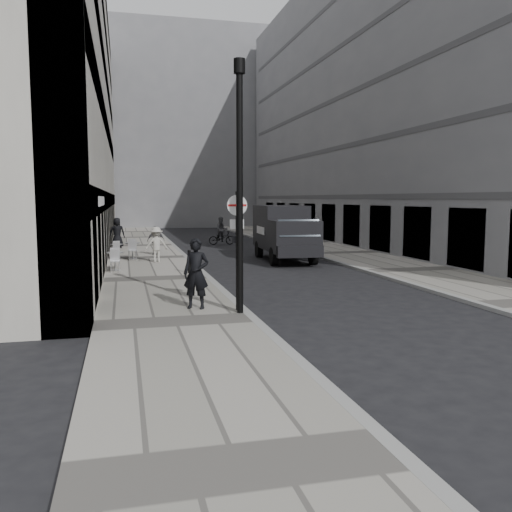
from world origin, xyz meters
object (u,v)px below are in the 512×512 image
Objects in this scene: sign_post at (237,235)px; cyclist at (222,234)px; lamppost at (240,174)px; walking_man at (196,273)px; panel_van at (284,230)px.

cyclist is (3.59, 22.48, -1.47)m from sign_post.
lamppost reaches higher than cyclist.
lamppost reaches higher than sign_post.
panel_van is at bearing 85.34° from walking_man.
walking_man is 1.62m from sign_post.
sign_post is 0.53× the size of panel_van.
cyclist is at bearing 100.73° from walking_man.
sign_post is at bearing -1.54° from walking_man.
walking_man is 0.32× the size of panel_van.
sign_post is at bearing -98.87° from cyclist.
panel_van is 3.19× the size of cyclist.
walking_man is at bearing 153.27° from sign_post.
sign_post is 1.65m from lamppost.
lamppost is 1.09× the size of panel_van.
panel_van reaches higher than walking_man.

